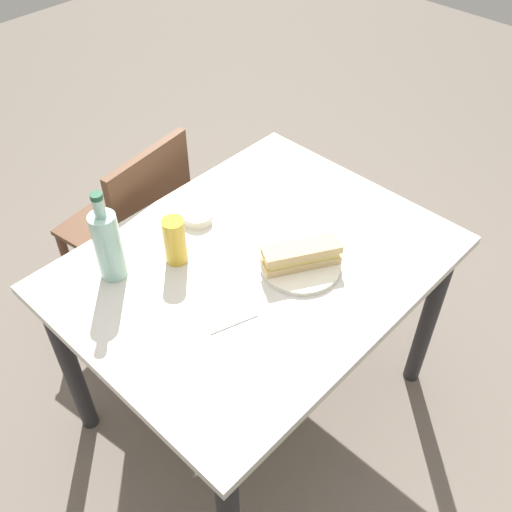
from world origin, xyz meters
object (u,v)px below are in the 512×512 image
(beer_glass, at_px, (175,241))
(olive_bowl, at_px, (198,217))
(water_bottle, at_px, (108,244))
(dining_table, at_px, (256,286))
(chair_far, at_px, (138,225))
(knife_near, at_px, (291,251))
(baguette_sandwich_near, at_px, (301,255))
(plate_near, at_px, (301,265))

(beer_glass, bearing_deg, olive_bowl, 28.19)
(olive_bowl, bearing_deg, water_bottle, -179.63)
(dining_table, xyz_separation_m, beer_glass, (-0.16, 0.18, 0.19))
(beer_glass, distance_m, olive_bowl, 0.20)
(chair_far, height_order, olive_bowl, chair_far)
(chair_far, height_order, knife_near, chair_far)
(dining_table, xyz_separation_m, chair_far, (0.01, 0.64, -0.14))
(knife_near, xyz_separation_m, water_bottle, (-0.41, 0.32, 0.10))
(dining_table, distance_m, chair_far, 0.65)
(dining_table, distance_m, water_bottle, 0.48)
(baguette_sandwich_near, xyz_separation_m, beer_glass, (-0.23, 0.29, 0.03))
(chair_far, xyz_separation_m, baguette_sandwich_near, (0.06, -0.75, 0.30))
(dining_table, relative_size, baguette_sandwich_near, 4.81)
(dining_table, bearing_deg, knife_near, -34.64)
(beer_glass, height_order, olive_bowl, beer_glass)
(water_bottle, distance_m, olive_bowl, 0.35)
(plate_near, bearing_deg, baguette_sandwich_near, 0.00)
(water_bottle, bearing_deg, knife_near, -38.01)
(plate_near, distance_m, knife_near, 0.06)
(dining_table, relative_size, olive_bowl, 11.76)
(water_bottle, height_order, olive_bowl, water_bottle)
(chair_far, relative_size, baguette_sandwich_near, 3.72)
(plate_near, xyz_separation_m, beer_glass, (-0.23, 0.29, 0.07))
(water_bottle, relative_size, olive_bowl, 3.09)
(baguette_sandwich_near, distance_m, olive_bowl, 0.38)
(olive_bowl, bearing_deg, dining_table, -91.40)
(beer_glass, bearing_deg, baguette_sandwich_near, -51.41)
(knife_near, xyz_separation_m, beer_glass, (-0.25, 0.24, 0.06))
(chair_far, relative_size, olive_bowl, 9.08)
(baguette_sandwich_near, xyz_separation_m, knife_near, (0.02, 0.05, -0.03))
(baguette_sandwich_near, distance_m, water_bottle, 0.55)
(knife_near, relative_size, beer_glass, 1.07)
(water_bottle, bearing_deg, beer_glass, -27.45)
(plate_near, xyz_separation_m, water_bottle, (-0.40, 0.38, 0.11))
(beer_glass, relative_size, olive_bowl, 1.59)
(chair_far, height_order, baguette_sandwich_near, chair_far)
(dining_table, bearing_deg, olive_bowl, 88.60)
(knife_near, bearing_deg, baguette_sandwich_near, -108.52)
(baguette_sandwich_near, bearing_deg, beer_glass, 128.59)
(dining_table, height_order, plate_near, plate_near)
(baguette_sandwich_near, relative_size, water_bottle, 0.79)
(knife_near, distance_m, beer_glass, 0.35)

